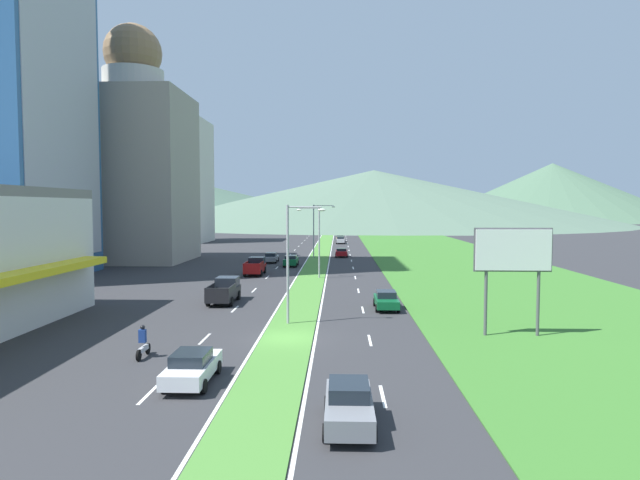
# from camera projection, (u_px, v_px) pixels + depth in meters

# --- Properties ---
(ground_plane) EXTENTS (600.00, 600.00, 0.00)m
(ground_plane) POSITION_uv_depth(u_px,v_px,m) (287.00, 339.00, 33.85)
(ground_plane) COLOR #2D2D30
(grass_median) EXTENTS (3.20, 240.00, 0.06)m
(grass_median) POSITION_uv_depth(u_px,v_px,m) (320.00, 254.00, 93.70)
(grass_median) COLOR #477F33
(grass_median) RESTS_ON ground_plane
(grass_verge_right) EXTENTS (24.00, 240.00, 0.06)m
(grass_verge_right) POSITION_uv_depth(u_px,v_px,m) (441.00, 255.00, 92.99)
(grass_verge_right) COLOR #387028
(grass_verge_right) RESTS_ON ground_plane
(lane_dash_left_1) EXTENTS (0.16, 2.80, 0.01)m
(lane_dash_left_1) POSITION_uv_depth(u_px,v_px,m) (149.00, 393.00, 23.93)
(lane_dash_left_1) COLOR silver
(lane_dash_left_1) RESTS_ON ground_plane
(lane_dash_left_2) EXTENTS (0.16, 2.80, 0.01)m
(lane_dash_left_2) POSITION_uv_depth(u_px,v_px,m) (205.00, 339.00, 33.78)
(lane_dash_left_2) COLOR silver
(lane_dash_left_2) RESTS_ON ground_plane
(lane_dash_left_3) EXTENTS (0.16, 2.80, 0.01)m
(lane_dash_left_3) POSITION_uv_depth(u_px,v_px,m) (235.00, 309.00, 43.63)
(lane_dash_left_3) COLOR silver
(lane_dash_left_3) RESTS_ON ground_plane
(lane_dash_left_4) EXTENTS (0.16, 2.80, 0.01)m
(lane_dash_left_4) POSITION_uv_depth(u_px,v_px,m) (254.00, 290.00, 53.49)
(lane_dash_left_4) COLOR silver
(lane_dash_left_4) RESTS_ON ground_plane
(lane_dash_left_5) EXTENTS (0.16, 2.80, 0.01)m
(lane_dash_left_5) POSITION_uv_depth(u_px,v_px,m) (267.00, 277.00, 63.34)
(lane_dash_left_5) COLOR silver
(lane_dash_left_5) RESTS_ON ground_plane
(lane_dash_left_6) EXTENTS (0.16, 2.80, 0.01)m
(lane_dash_left_6) POSITION_uv_depth(u_px,v_px,m) (277.00, 268.00, 73.19)
(lane_dash_left_6) COLOR silver
(lane_dash_left_6) RESTS_ON ground_plane
(lane_dash_left_7) EXTENTS (0.16, 2.80, 0.01)m
(lane_dash_left_7) POSITION_uv_depth(u_px,v_px,m) (284.00, 260.00, 83.05)
(lane_dash_left_7) COLOR silver
(lane_dash_left_7) RESTS_ON ground_plane
(lane_dash_left_8) EXTENTS (0.16, 2.80, 0.01)m
(lane_dash_left_8) POSITION_uv_depth(u_px,v_px,m) (290.00, 255.00, 92.90)
(lane_dash_left_8) COLOR silver
(lane_dash_left_8) RESTS_ON ground_plane
(lane_dash_left_9) EXTENTS (0.16, 2.80, 0.01)m
(lane_dash_left_9) POSITION_uv_depth(u_px,v_px,m) (295.00, 250.00, 102.75)
(lane_dash_left_9) COLOR silver
(lane_dash_left_9) RESTS_ON ground_plane
(lane_dash_left_10) EXTENTS (0.16, 2.80, 0.01)m
(lane_dash_left_10) POSITION_uv_depth(u_px,v_px,m) (299.00, 246.00, 112.60)
(lane_dash_left_10) COLOR silver
(lane_dash_left_10) RESTS_ON ground_plane
(lane_dash_left_11) EXTENTS (0.16, 2.80, 0.01)m
(lane_dash_left_11) POSITION_uv_depth(u_px,v_px,m) (302.00, 243.00, 122.46)
(lane_dash_left_11) COLOR silver
(lane_dash_left_11) RESTS_ON ground_plane
(lane_dash_left_12) EXTENTS (0.16, 2.80, 0.01)m
(lane_dash_left_12) POSITION_uv_depth(u_px,v_px,m) (305.00, 240.00, 132.31)
(lane_dash_left_12) COLOR silver
(lane_dash_left_12) RESTS_ON ground_plane
(lane_dash_left_13) EXTENTS (0.16, 2.80, 0.01)m
(lane_dash_left_13) POSITION_uv_depth(u_px,v_px,m) (307.00, 238.00, 142.16)
(lane_dash_left_13) COLOR silver
(lane_dash_left_13) RESTS_ON ground_plane
(lane_dash_left_14) EXTENTS (0.16, 2.80, 0.01)m
(lane_dash_left_14) POSITION_uv_depth(u_px,v_px,m) (309.00, 236.00, 152.02)
(lane_dash_left_14) COLOR silver
(lane_dash_left_14) RESTS_ON ground_plane
(lane_dash_left_15) EXTENTS (0.16, 2.80, 0.01)m
(lane_dash_left_15) POSITION_uv_depth(u_px,v_px,m) (311.00, 234.00, 161.87)
(lane_dash_left_15) COLOR silver
(lane_dash_left_15) RESTS_ON ground_plane
(lane_dash_right_1) EXTENTS (0.16, 2.80, 0.01)m
(lane_dash_right_1) POSITION_uv_depth(u_px,v_px,m) (383.00, 396.00, 23.58)
(lane_dash_right_1) COLOR silver
(lane_dash_right_1) RESTS_ON ground_plane
(lane_dash_right_2) EXTENTS (0.16, 2.80, 0.01)m
(lane_dash_right_2) POSITION_uv_depth(u_px,v_px,m) (370.00, 340.00, 33.43)
(lane_dash_right_2) COLOR silver
(lane_dash_right_2) RESTS_ON ground_plane
(lane_dash_right_3) EXTENTS (0.16, 2.80, 0.01)m
(lane_dash_right_3) POSITION_uv_depth(u_px,v_px,m) (363.00, 310.00, 43.28)
(lane_dash_right_3) COLOR silver
(lane_dash_right_3) RESTS_ON ground_plane
(lane_dash_right_4) EXTENTS (0.16, 2.80, 0.01)m
(lane_dash_right_4) POSITION_uv_depth(u_px,v_px,m) (358.00, 291.00, 53.13)
(lane_dash_right_4) COLOR silver
(lane_dash_right_4) RESTS_ON ground_plane
(lane_dash_right_5) EXTENTS (0.16, 2.80, 0.01)m
(lane_dash_right_5) POSITION_uv_depth(u_px,v_px,m) (355.00, 278.00, 62.99)
(lane_dash_right_5) COLOR silver
(lane_dash_right_5) RESTS_ON ground_plane
(lane_dash_right_6) EXTENTS (0.16, 2.80, 0.01)m
(lane_dash_right_6) POSITION_uv_depth(u_px,v_px,m) (353.00, 268.00, 72.84)
(lane_dash_right_6) COLOR silver
(lane_dash_right_6) RESTS_ON ground_plane
(lane_dash_right_7) EXTENTS (0.16, 2.80, 0.01)m
(lane_dash_right_7) POSITION_uv_depth(u_px,v_px,m) (351.00, 261.00, 82.69)
(lane_dash_right_7) COLOR silver
(lane_dash_right_7) RESTS_ON ground_plane
(lane_dash_right_8) EXTENTS (0.16, 2.80, 0.01)m
(lane_dash_right_8) POSITION_uv_depth(u_px,v_px,m) (350.00, 255.00, 92.55)
(lane_dash_right_8) COLOR silver
(lane_dash_right_8) RESTS_ON ground_plane
(lane_dash_right_9) EXTENTS (0.16, 2.80, 0.01)m
(lane_dash_right_9) POSITION_uv_depth(u_px,v_px,m) (349.00, 250.00, 102.40)
(lane_dash_right_9) COLOR silver
(lane_dash_right_9) RESTS_ON ground_plane
(lane_dash_right_10) EXTENTS (0.16, 2.80, 0.01)m
(lane_dash_right_10) POSITION_uv_depth(u_px,v_px,m) (348.00, 246.00, 112.25)
(lane_dash_right_10) COLOR silver
(lane_dash_right_10) RESTS_ON ground_plane
(lane_dash_right_11) EXTENTS (0.16, 2.80, 0.01)m
(lane_dash_right_11) POSITION_uv_depth(u_px,v_px,m) (347.00, 243.00, 122.10)
(lane_dash_right_11) COLOR silver
(lane_dash_right_11) RESTS_ON ground_plane
(lane_dash_right_12) EXTENTS (0.16, 2.80, 0.01)m
(lane_dash_right_12) POSITION_uv_depth(u_px,v_px,m) (347.00, 240.00, 131.96)
(lane_dash_right_12) COLOR silver
(lane_dash_right_12) RESTS_ON ground_plane
(lane_dash_right_13) EXTENTS (0.16, 2.80, 0.01)m
(lane_dash_right_13) POSITION_uv_depth(u_px,v_px,m) (346.00, 238.00, 141.81)
(lane_dash_right_13) COLOR silver
(lane_dash_right_13) RESTS_ON ground_plane
(lane_dash_right_14) EXTENTS (0.16, 2.80, 0.01)m
(lane_dash_right_14) POSITION_uv_depth(u_px,v_px,m) (346.00, 236.00, 151.66)
(lane_dash_right_14) COLOR silver
(lane_dash_right_14) RESTS_ON ground_plane
(lane_dash_right_15) EXTENTS (0.16, 2.80, 0.01)m
(lane_dash_right_15) POSITION_uv_depth(u_px,v_px,m) (345.00, 234.00, 161.52)
(lane_dash_right_15) COLOR silver
(lane_dash_right_15) RESTS_ON ground_plane
(edge_line_median_left) EXTENTS (0.16, 240.00, 0.01)m
(edge_line_median_left) POSITION_uv_depth(u_px,v_px,m) (310.00, 254.00, 93.76)
(edge_line_median_left) COLOR silver
(edge_line_median_left) RESTS_ON ground_plane
(edge_line_median_right) EXTENTS (0.16, 240.00, 0.01)m
(edge_line_median_right) POSITION_uv_depth(u_px,v_px,m) (330.00, 254.00, 93.64)
(edge_line_median_right) COLOR silver
(edge_line_median_right) RESTS_ON ground_plane
(domed_building) EXTENTS (15.54, 15.54, 35.09)m
(domed_building) POSITION_uv_depth(u_px,v_px,m) (135.00, 163.00, 81.76)
(domed_building) COLOR #9E9384
(domed_building) RESTS_ON ground_plane
(midrise_colored) EXTENTS (13.81, 13.81, 27.79)m
(midrise_colored) POSITION_uv_depth(u_px,v_px,m) (178.00, 182.00, 125.92)
(midrise_colored) COLOR beige
(midrise_colored) RESTS_ON ground_plane
(hill_far_left) EXTENTS (217.69, 217.69, 24.93)m
(hill_far_left) POSITION_uv_depth(u_px,v_px,m) (165.00, 199.00, 299.32)
(hill_far_left) COLOR #3D5647
(hill_far_left) RESTS_ON ground_plane
(hill_far_center) EXTENTS (228.91, 228.91, 25.84)m
(hill_far_center) POSITION_uv_depth(u_px,v_px,m) (374.00, 197.00, 266.14)
(hill_far_center) COLOR #516B56
(hill_far_center) RESTS_ON ground_plane
(hill_far_right) EXTENTS (148.07, 148.07, 33.86)m
(hill_far_right) POSITION_uv_depth(u_px,v_px,m) (552.00, 192.00, 324.79)
(hill_far_right) COLOR #47664C
(hill_far_right) RESTS_ON ground_plane
(street_lamp_near) EXTENTS (2.72, 0.38, 8.30)m
(street_lamp_near) POSITION_uv_depth(u_px,v_px,m) (292.00, 255.00, 37.74)
(street_lamp_near) COLOR #99999E
(street_lamp_near) RESTS_ON ground_plane
(street_lamp_mid) EXTENTS (2.67, 0.33, 8.15)m
(street_lamp_mid) POSITION_uv_depth(u_px,v_px,m) (316.00, 237.00, 62.14)
(street_lamp_mid) COLOR #99999E
(street_lamp_mid) RESTS_ON ground_plane
(street_lamp_far) EXTENTS (3.53, 0.28, 8.49)m
(street_lamp_far) POSITION_uv_depth(u_px,v_px,m) (316.00, 227.00, 86.56)
(street_lamp_far) COLOR #99999E
(street_lamp_far) RESTS_ON ground_plane
(billboard_roadside) EXTENTS (4.86, 0.28, 6.86)m
(billboard_roadside) POSITION_uv_depth(u_px,v_px,m) (513.00, 255.00, 34.12)
(billboard_roadside) COLOR #4C4C51
(billboard_roadside) RESTS_ON ground_plane
(car_0) EXTENTS (1.97, 4.63, 1.51)m
(car_0) POSITION_uv_depth(u_px,v_px,m) (192.00, 367.00, 25.31)
(car_0) COLOR silver
(car_0) RESTS_ON ground_plane
(car_1) EXTENTS (1.89, 4.48, 1.61)m
(car_1) POSITION_uv_depth(u_px,v_px,m) (349.00, 404.00, 20.37)
(car_1) COLOR slate
(car_1) RESTS_ON ground_plane
(car_2) EXTENTS (1.91, 4.51, 1.51)m
(car_2) POSITION_uv_depth(u_px,v_px,m) (291.00, 261.00, 75.00)
(car_2) COLOR #0C5128
(car_2) RESTS_ON ground_plane
(car_3) EXTENTS (1.89, 4.34, 1.45)m
(car_3) POSITION_uv_depth(u_px,v_px,m) (386.00, 300.00, 43.60)
(car_3) COLOR #0C5128
(car_3) RESTS_ON ground_plane
(car_4) EXTENTS (2.01, 4.11, 1.39)m
(car_4) POSITION_uv_depth(u_px,v_px,m) (341.00, 252.00, 88.90)
(car_4) COLOR maroon
(car_4) RESTS_ON ground_plane
(car_5) EXTENTS (1.92, 4.52, 1.55)m
(car_5) POSITION_uv_depth(u_px,v_px,m) (341.00, 240.00, 120.80)
(car_5) COLOR #B2B2B7
(car_5) RESTS_ON ground_plane
(car_6) EXTENTS (1.87, 4.80, 1.45)m
(car_6) POSITION_uv_depth(u_px,v_px,m) (271.00, 257.00, 80.10)
(car_6) COLOR slate
(car_6) RESTS_ON ground_plane
(car_7) EXTENTS (1.92, 4.58, 1.50)m
(car_7) POSITION_uv_depth(u_px,v_px,m) (340.00, 239.00, 126.73)
(car_7) COLOR #C6842D
(car_7) RESTS_ON ground_plane
(pickup_truck_0) EXTENTS (2.18, 5.40, 2.00)m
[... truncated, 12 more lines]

